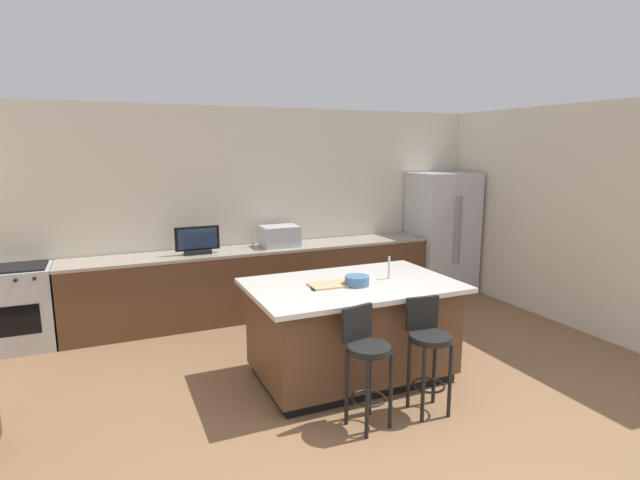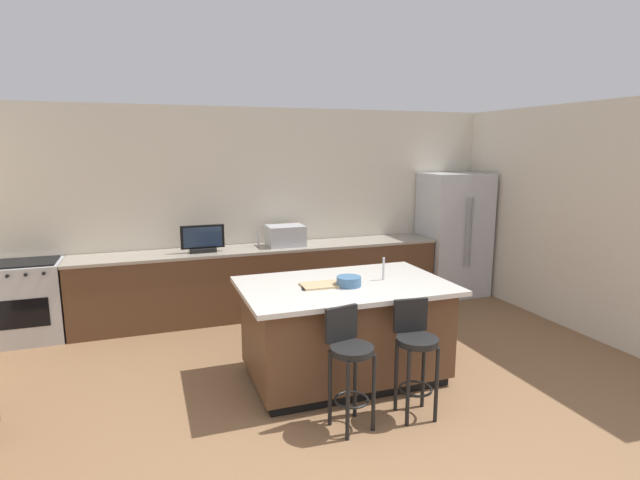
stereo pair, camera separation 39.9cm
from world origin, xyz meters
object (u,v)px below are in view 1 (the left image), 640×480
(microwave, at_px, (280,236))
(bar_stool_right, at_px, (428,346))
(range_oven, at_px, (15,308))
(kitchen_island, at_px, (352,329))
(fruit_bowl, at_px, (357,281))
(refrigerator, at_px, (442,233))
(cutting_board, at_px, (329,285))
(tv_monitor, at_px, (197,241))
(cell_phone, at_px, (315,288))
(bar_stool_left, at_px, (366,357))

(microwave, bearing_deg, bar_stool_right, -84.48)
(bar_stool_right, bearing_deg, range_oven, 145.02)
(kitchen_island, bearing_deg, fruit_bowl, -88.28)
(refrigerator, distance_m, cutting_board, 3.48)
(microwave, distance_m, cutting_board, 2.10)
(refrigerator, bearing_deg, cutting_board, -144.11)
(tv_monitor, relative_size, cell_phone, 3.54)
(bar_stool_right, height_order, cell_phone, bar_stool_right)
(range_oven, bearing_deg, bar_stool_left, -46.23)
(tv_monitor, relative_size, bar_stool_left, 0.55)
(kitchen_island, distance_m, bar_stool_right, 0.88)
(microwave, relative_size, fruit_bowl, 2.12)
(kitchen_island, height_order, tv_monitor, tv_monitor)
(bar_stool_left, bearing_deg, cell_phone, 85.43)
(microwave, xyz_separation_m, cell_phone, (-0.40, -2.11, -0.10))
(kitchen_island, xyz_separation_m, refrigerator, (2.58, 2.03, 0.43))
(microwave, height_order, cutting_board, microwave)
(range_oven, relative_size, cutting_board, 2.54)
(fruit_bowl, distance_m, cutting_board, 0.26)
(bar_stool_right, bearing_deg, kitchen_island, 115.22)
(bar_stool_right, relative_size, cutting_board, 2.64)
(tv_monitor, xyz_separation_m, cell_phone, (0.67, -2.06, -0.12))
(kitchen_island, xyz_separation_m, tv_monitor, (-1.07, 2.03, 0.58))
(range_oven, distance_m, bar_stool_left, 4.00)
(kitchen_island, height_order, bar_stool_left, bar_stool_left)
(refrigerator, height_order, cutting_board, refrigerator)
(range_oven, height_order, microwave, microwave)
(microwave, xyz_separation_m, bar_stool_right, (0.28, -2.90, -0.46))
(refrigerator, xyz_separation_m, fruit_bowl, (-2.58, -2.12, 0.07))
(kitchen_island, height_order, range_oven, kitchen_island)
(cell_phone, bearing_deg, bar_stool_right, -35.07)
(range_oven, bearing_deg, cell_phone, -38.41)
(cell_phone, height_order, cutting_board, cutting_board)
(kitchen_island, distance_m, bar_stool_left, 0.87)
(cutting_board, bearing_deg, bar_stool_left, -93.80)
(bar_stool_right, distance_m, cell_phone, 1.11)
(range_oven, relative_size, microwave, 1.92)
(kitchen_island, relative_size, cutting_board, 5.33)
(cell_phone, bearing_deg, tv_monitor, 122.22)
(range_oven, xyz_separation_m, cutting_board, (2.82, -2.08, 0.48))
(microwave, xyz_separation_m, cutting_board, (-0.24, -2.09, -0.10))
(bar_stool_left, bearing_deg, kitchen_island, 57.96)
(fruit_bowl, relative_size, cutting_board, 0.62)
(microwave, distance_m, bar_stool_left, 2.94)
(microwave, bearing_deg, refrigerator, -1.04)
(refrigerator, distance_m, bar_stool_left, 4.05)
(range_oven, height_order, cell_phone, cell_phone)
(microwave, bearing_deg, cell_phone, -100.80)
(range_oven, distance_m, cell_phone, 3.43)
(tv_monitor, bearing_deg, microwave, 2.75)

